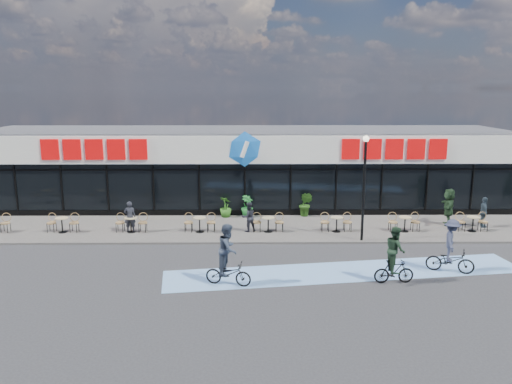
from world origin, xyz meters
TOP-DOWN VIEW (x-y plane):
  - ground at (0.00, 0.00)m, footprint 120.00×120.00m
  - sidewalk at (0.00, 4.50)m, footprint 44.00×5.00m
  - bike_lane at (4.00, -1.50)m, footprint 14.17×4.13m
  - building at (-0.00, 9.93)m, footprint 30.60×6.57m
  - lamp_post at (5.45, 2.30)m, footprint 0.28×0.28m
  - bistro_set_1 at (-8.86, 3.76)m, footprint 1.54×0.62m
  - bistro_set_2 at (-5.51, 3.76)m, footprint 1.54×0.62m
  - bistro_set_3 at (-2.17, 3.76)m, footprint 1.54×0.62m
  - bistro_set_4 at (1.17, 3.76)m, footprint 1.54×0.62m
  - bistro_set_5 at (4.51, 3.76)m, footprint 1.54×0.62m
  - bistro_set_6 at (7.85, 3.76)m, footprint 1.54×0.62m
  - bistro_set_7 at (11.19, 3.76)m, footprint 1.54×0.62m
  - potted_plant_left at (0.12, 6.71)m, footprint 0.92×0.92m
  - potted_plant_mid at (-1.05, 6.62)m, footprint 0.87×0.87m
  - potted_plant_right at (3.32, 6.71)m, footprint 0.95×0.92m
  - patron_left at (-5.56, 3.72)m, footprint 0.60×0.43m
  - patron_right at (0.21, 3.76)m, footprint 0.87×0.78m
  - pedestrian_a at (10.44, 4.90)m, footprint 0.99×1.85m
  - pedestrian_b at (12.05, 4.44)m, footprint 0.55×0.97m
  - cyclist_a at (5.54, -2.66)m, footprint 1.48×0.84m
  - cyclist_b at (8.01, -1.58)m, footprint 1.88×1.22m
  - cyclist_c at (-0.49, -2.80)m, footprint 1.80×1.05m

SIDE VIEW (x-z plane):
  - ground at x=0.00m, z-range 0.00..0.00m
  - bike_lane at x=4.00m, z-range 0.00..0.01m
  - sidewalk at x=0.00m, z-range 0.00..0.10m
  - bistro_set_1 at x=-8.86m, z-range 0.11..1.01m
  - bistro_set_2 at x=-5.51m, z-range 0.11..1.01m
  - bistro_set_3 at x=-2.17m, z-range 0.11..1.01m
  - bistro_set_4 at x=1.17m, z-range 0.11..1.01m
  - bistro_set_5 at x=4.51m, z-range 0.11..1.01m
  - bistro_set_6 at x=7.85m, z-range 0.11..1.01m
  - bistro_set_7 at x=11.19m, z-range 0.11..1.01m
  - potted_plant_mid at x=-1.05m, z-range 0.10..1.22m
  - potted_plant_left at x=0.12m, z-range 0.10..1.26m
  - potted_plant_right at x=3.32m, z-range 0.10..1.45m
  - patron_right at x=0.21m, z-range 0.10..1.57m
  - patron_left at x=-5.56m, z-range 0.10..1.64m
  - pedestrian_b at x=12.05m, z-range 0.10..1.65m
  - cyclist_b at x=8.01m, z-range -0.17..1.94m
  - cyclist_c at x=-0.49m, z-range -0.18..2.11m
  - cyclist_a at x=5.54m, z-range -0.10..2.04m
  - pedestrian_a at x=10.44m, z-range 0.10..2.00m
  - building at x=0.00m, z-range -0.04..4.71m
  - lamp_post at x=5.45m, z-range 0.58..5.40m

